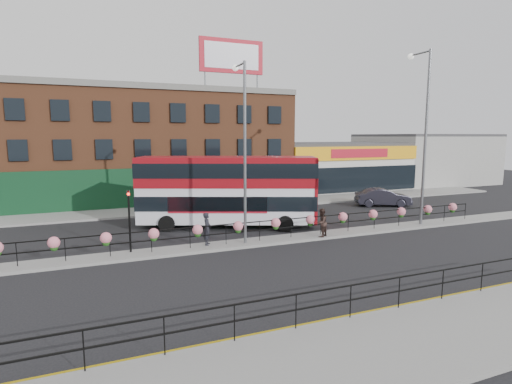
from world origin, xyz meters
name	(u,v)px	position (x,y,z in m)	size (l,w,h in m)	color
ground	(275,241)	(0.00, 0.00, 0.00)	(120.00, 120.00, 0.00)	black
south_pavement	(442,335)	(0.00, -12.00, 0.07)	(60.00, 4.00, 0.15)	gray
north_pavement	(216,207)	(0.00, 12.00, 0.07)	(60.00, 4.00, 0.15)	gray
median	(275,240)	(0.00, 0.00, 0.07)	(60.00, 1.60, 0.15)	gray
yellow_line_inner	(390,307)	(0.00, -9.70, 0.01)	(60.00, 0.10, 0.01)	gold
yellow_line_outer	(394,309)	(0.00, -9.88, 0.01)	(60.00, 0.10, 0.01)	gold
brick_building	(153,146)	(-4.00, 19.96, 5.13)	(25.00, 12.21, 10.30)	brown
supermarket	(328,165)	(16.00, 19.90, 2.65)	(15.00, 12.25, 5.30)	silver
warehouse_east	(424,158)	(30.75, 20.00, 3.15)	(14.50, 12.00, 6.30)	#9A9995
billboard	(232,56)	(2.50, 14.99, 13.18)	(6.00, 0.29, 4.40)	#AF1323
median_railing	(276,224)	(0.00, 0.00, 1.05)	(30.04, 0.56, 1.23)	black
south_railing	(351,294)	(-2.00, -10.10, 0.96)	(20.04, 0.05, 1.12)	black
double_decker_bus	(228,184)	(-1.39, 4.51, 2.89)	(11.79, 6.92, 4.70)	silver
car	(383,197)	(13.64, 7.20, 0.77)	(4.92, 3.31, 1.53)	#24232E
pedestrian_a	(207,229)	(-3.98, 0.28, 1.04)	(0.65, 0.76, 1.78)	black
pedestrian_b	(321,223)	(2.72, -0.55, 0.99)	(1.03, 0.96, 1.68)	#32221E
lamp_column_west	(243,137)	(-1.93, 0.10, 5.98)	(0.35, 1.73, 9.84)	slate
lamp_column_east	(423,123)	(10.73, 0.14, 6.93)	(0.41, 2.01, 11.44)	slate
traffic_light_median	(129,207)	(-8.00, 0.39, 2.47)	(0.15, 0.28, 3.65)	black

